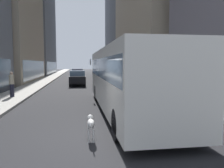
{
  "coord_description": "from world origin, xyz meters",
  "views": [
    {
      "loc": [
        -1.13,
        -6.89,
        2.36
      ],
      "look_at": [
        0.48,
        3.78,
        1.4
      ],
      "focal_mm": 36.26,
      "sensor_mm": 36.0,
      "label": 1
    }
  ],
  "objects_px": {
    "dalmatian_dog": "(91,123)",
    "pedestrian_in_coat": "(12,84)",
    "transit_bus": "(126,76)",
    "car_white_van": "(97,71)",
    "car_black_suv": "(77,78)",
    "car_red_coupe": "(77,74)",
    "traffic_light_near": "(200,62)",
    "car_grey_wagon": "(121,81)"
  },
  "relations": [
    {
      "from": "car_white_van",
      "to": "car_black_suv",
      "type": "distance_m",
      "value": 21.46
    },
    {
      "from": "car_white_van",
      "to": "pedestrian_in_coat",
      "type": "bearing_deg",
      "value": -105.51
    },
    {
      "from": "car_white_van",
      "to": "dalmatian_dog",
      "type": "xyz_separation_m",
      "value": [
        -3.56,
        -39.22,
        -0.31
      ]
    },
    {
      "from": "transit_bus",
      "to": "car_red_coupe",
      "type": "bearing_deg",
      "value": 95.69
    },
    {
      "from": "car_grey_wagon",
      "to": "car_black_suv",
      "type": "xyz_separation_m",
      "value": [
        -4.0,
        4.68,
        -0.01
      ]
    },
    {
      "from": "car_black_suv",
      "to": "car_red_coupe",
      "type": "distance_m",
      "value": 9.87
    },
    {
      "from": "dalmatian_dog",
      "to": "traffic_light_near",
      "type": "relative_size",
      "value": 0.28
    },
    {
      "from": "transit_bus",
      "to": "car_white_van",
      "type": "xyz_separation_m",
      "value": [
        1.6,
        35.29,
        -0.96
      ]
    },
    {
      "from": "dalmatian_dog",
      "to": "car_red_coupe",
      "type": "bearing_deg",
      "value": 90.91
    },
    {
      "from": "transit_bus",
      "to": "car_grey_wagon",
      "type": "xyz_separation_m",
      "value": [
        1.6,
        9.53,
        -0.95
      ]
    },
    {
      "from": "transit_bus",
      "to": "car_white_van",
      "type": "height_order",
      "value": "transit_bus"
    },
    {
      "from": "car_white_van",
      "to": "car_red_coupe",
      "type": "xyz_separation_m",
      "value": [
        -4.0,
        -11.22,
        0.0
      ]
    },
    {
      "from": "traffic_light_near",
      "to": "transit_bus",
      "type": "bearing_deg",
      "value": 175.74
    },
    {
      "from": "car_white_van",
      "to": "traffic_light_near",
      "type": "bearing_deg",
      "value": -86.62
    },
    {
      "from": "transit_bus",
      "to": "pedestrian_in_coat",
      "type": "xyz_separation_m",
      "value": [
        -6.76,
        5.17,
        -0.77
      ]
    },
    {
      "from": "dalmatian_dog",
      "to": "traffic_light_near",
      "type": "height_order",
      "value": "traffic_light_near"
    },
    {
      "from": "transit_bus",
      "to": "car_white_van",
      "type": "relative_size",
      "value": 2.61
    },
    {
      "from": "car_white_van",
      "to": "pedestrian_in_coat",
      "type": "xyz_separation_m",
      "value": [
        -8.36,
        -30.12,
        0.19
      ]
    },
    {
      "from": "car_red_coupe",
      "to": "pedestrian_in_coat",
      "type": "relative_size",
      "value": 2.76
    },
    {
      "from": "pedestrian_in_coat",
      "to": "traffic_light_near",
      "type": "relative_size",
      "value": 0.5
    },
    {
      "from": "car_grey_wagon",
      "to": "pedestrian_in_coat",
      "type": "relative_size",
      "value": 2.79
    },
    {
      "from": "car_grey_wagon",
      "to": "pedestrian_in_coat",
      "type": "height_order",
      "value": "pedestrian_in_coat"
    },
    {
      "from": "car_black_suv",
      "to": "dalmatian_dog",
      "type": "distance_m",
      "value": 18.14
    },
    {
      "from": "car_black_suv",
      "to": "traffic_light_near",
      "type": "height_order",
      "value": "traffic_light_near"
    },
    {
      "from": "transit_bus",
      "to": "dalmatian_dog",
      "type": "bearing_deg",
      "value": -116.48
    },
    {
      "from": "transit_bus",
      "to": "car_grey_wagon",
      "type": "height_order",
      "value": "transit_bus"
    },
    {
      "from": "car_black_suv",
      "to": "pedestrian_in_coat",
      "type": "bearing_deg",
      "value": -115.74
    },
    {
      "from": "dalmatian_dog",
      "to": "traffic_light_near",
      "type": "xyz_separation_m",
      "value": [
        5.66,
        3.65,
        1.92
      ]
    },
    {
      "from": "dalmatian_dog",
      "to": "traffic_light_near",
      "type": "distance_m",
      "value": 7.0
    },
    {
      "from": "car_grey_wagon",
      "to": "car_red_coupe",
      "type": "xyz_separation_m",
      "value": [
        -4.0,
        14.55,
        -0.0
      ]
    },
    {
      "from": "transit_bus",
      "to": "car_black_suv",
      "type": "relative_size",
      "value": 2.82
    },
    {
      "from": "dalmatian_dog",
      "to": "pedestrian_in_coat",
      "type": "bearing_deg",
      "value": 117.83
    },
    {
      "from": "car_black_suv",
      "to": "pedestrian_in_coat",
      "type": "xyz_separation_m",
      "value": [
        -4.36,
        -9.04,
        0.19
      ]
    },
    {
      "from": "car_grey_wagon",
      "to": "car_red_coupe",
      "type": "relative_size",
      "value": 1.01
    },
    {
      "from": "car_red_coupe",
      "to": "pedestrian_in_coat",
      "type": "xyz_separation_m",
      "value": [
        -4.36,
        -18.91,
        0.19
      ]
    },
    {
      "from": "car_grey_wagon",
      "to": "dalmatian_dog",
      "type": "bearing_deg",
      "value": -104.81
    },
    {
      "from": "car_white_van",
      "to": "traffic_light_near",
      "type": "distance_m",
      "value": 35.67
    },
    {
      "from": "pedestrian_in_coat",
      "to": "car_white_van",
      "type": "bearing_deg",
      "value": 74.49
    },
    {
      "from": "transit_bus",
      "to": "traffic_light_near",
      "type": "xyz_separation_m",
      "value": [
        3.7,
        -0.28,
        0.66
      ]
    },
    {
      "from": "pedestrian_in_coat",
      "to": "car_grey_wagon",
      "type": "bearing_deg",
      "value": 27.53
    },
    {
      "from": "transit_bus",
      "to": "pedestrian_in_coat",
      "type": "bearing_deg",
      "value": 142.58
    },
    {
      "from": "car_grey_wagon",
      "to": "car_black_suv",
      "type": "distance_m",
      "value": 6.16
    }
  ]
}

